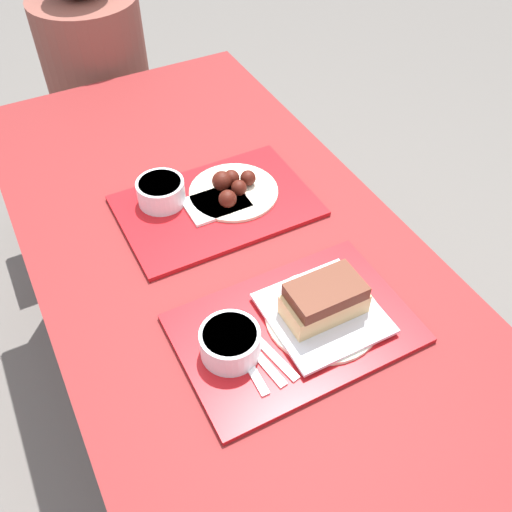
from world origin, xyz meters
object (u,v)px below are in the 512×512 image
object	(u,v)px
tray_near	(295,329)
wings_plate_far	(232,188)
bowl_coleslaw_far	(161,191)
tray_far	(217,206)
bowl_coleslaw_near	(230,342)
person_seated_across	(94,55)
brisket_sandwich_plate	(324,306)

from	to	relation	value
tray_near	wings_plate_far	size ratio (longest dim) A/B	2.10
bowl_coleslaw_far	wings_plate_far	world-z (taller)	same
tray_far	bowl_coleslaw_far	bearing A→B (deg)	147.99
tray_far	bowl_coleslaw_near	size ratio (longest dim) A/B	4.01
tray_far	wings_plate_far	world-z (taller)	wings_plate_far
tray_near	tray_far	world-z (taller)	same
bowl_coleslaw_near	person_seated_across	xyz separation A→B (m)	(0.12, 1.30, -0.06)
bowl_coleslaw_far	person_seated_across	size ratio (longest dim) A/B	0.17
brisket_sandwich_plate	wings_plate_far	world-z (taller)	brisket_sandwich_plate
tray_far	bowl_coleslaw_near	bearing A→B (deg)	-111.25
bowl_coleslaw_near	brisket_sandwich_plate	size ratio (longest dim) A/B	0.50
bowl_coleslaw_near	wings_plate_far	bearing A→B (deg)	63.51
tray_near	bowl_coleslaw_near	size ratio (longest dim) A/B	4.01
tray_near	brisket_sandwich_plate	world-z (taller)	brisket_sandwich_plate
bowl_coleslaw_far	bowl_coleslaw_near	bearing A→B (deg)	-95.30
brisket_sandwich_plate	wings_plate_far	bearing A→B (deg)	88.91
bowl_coleslaw_far	person_seated_across	bearing A→B (deg)	84.75
tray_near	bowl_coleslaw_near	world-z (taller)	bowl_coleslaw_near
bowl_coleslaw_near	wings_plate_far	xyz separation A→B (m)	(0.20, 0.40, -0.02)
brisket_sandwich_plate	person_seated_across	distance (m)	1.32
tray_far	person_seated_across	xyz separation A→B (m)	(-0.03, 0.92, -0.03)
person_seated_across	tray_far	bearing A→B (deg)	-88.08
tray_near	tray_far	bearing A→B (deg)	87.54
bowl_coleslaw_near	person_seated_across	size ratio (longest dim) A/B	0.17
brisket_sandwich_plate	wings_plate_far	size ratio (longest dim) A/B	1.05
tray_near	brisket_sandwich_plate	distance (m)	0.07
bowl_coleslaw_far	person_seated_across	distance (m)	0.85
tray_near	bowl_coleslaw_far	size ratio (longest dim) A/B	4.01
wings_plate_far	person_seated_across	distance (m)	0.90
bowl_coleslaw_near	wings_plate_far	size ratio (longest dim) A/B	0.52
bowl_coleslaw_near	bowl_coleslaw_far	world-z (taller)	same
tray_near	wings_plate_far	bearing A→B (deg)	80.67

